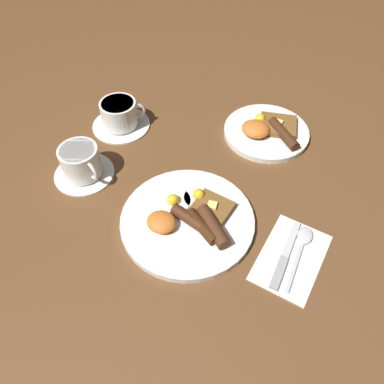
{
  "coord_description": "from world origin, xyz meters",
  "views": [
    {
      "loc": [
        0.2,
        -0.43,
        0.66
      ],
      "look_at": [
        -0.02,
        0.06,
        0.03
      ],
      "focal_mm": 35.0,
      "sensor_mm": 36.0,
      "label": 1
    }
  ],
  "objects_px": {
    "teacup_near": "(82,164)",
    "spoon": "(303,242)",
    "breakfast_plate_far": "(267,131)",
    "knife": "(284,258)",
    "teacup_far": "(120,116)",
    "breakfast_plate_near": "(189,219)"
  },
  "relations": [
    {
      "from": "knife",
      "to": "breakfast_plate_far",
      "type": "bearing_deg",
      "value": 23.81
    },
    {
      "from": "teacup_near",
      "to": "spoon",
      "type": "xyz_separation_m",
      "value": [
        0.52,
        0.02,
        -0.03
      ]
    },
    {
      "from": "teacup_far",
      "to": "breakfast_plate_near",
      "type": "bearing_deg",
      "value": -36.26
    },
    {
      "from": "breakfast_plate_near",
      "to": "spoon",
      "type": "relative_size",
      "value": 1.79
    },
    {
      "from": "breakfast_plate_far",
      "to": "teacup_near",
      "type": "xyz_separation_m",
      "value": [
        -0.36,
        -0.32,
        0.02
      ]
    },
    {
      "from": "teacup_near",
      "to": "spoon",
      "type": "relative_size",
      "value": 0.89
    },
    {
      "from": "teacup_far",
      "to": "knife",
      "type": "distance_m",
      "value": 0.56
    },
    {
      "from": "teacup_near",
      "to": "teacup_far",
      "type": "height_order",
      "value": "teacup_near"
    },
    {
      "from": "teacup_far",
      "to": "spoon",
      "type": "height_order",
      "value": "teacup_far"
    },
    {
      "from": "breakfast_plate_near",
      "to": "teacup_far",
      "type": "bearing_deg",
      "value": 143.74
    },
    {
      "from": "knife",
      "to": "teacup_near",
      "type": "bearing_deg",
      "value": 87.96
    },
    {
      "from": "breakfast_plate_far",
      "to": "teacup_near",
      "type": "relative_size",
      "value": 1.56
    },
    {
      "from": "breakfast_plate_far",
      "to": "teacup_near",
      "type": "bearing_deg",
      "value": -138.32
    },
    {
      "from": "breakfast_plate_far",
      "to": "teacup_near",
      "type": "height_order",
      "value": "teacup_near"
    },
    {
      "from": "knife",
      "to": "teacup_far",
      "type": "bearing_deg",
      "value": 67.92
    },
    {
      "from": "breakfast_plate_far",
      "to": "spoon",
      "type": "height_order",
      "value": "breakfast_plate_far"
    },
    {
      "from": "teacup_near",
      "to": "breakfast_plate_near",
      "type": "bearing_deg",
      "value": -5.43
    },
    {
      "from": "teacup_near",
      "to": "knife",
      "type": "distance_m",
      "value": 0.5
    },
    {
      "from": "breakfast_plate_near",
      "to": "teacup_far",
      "type": "distance_m",
      "value": 0.37
    },
    {
      "from": "breakfast_plate_near",
      "to": "spoon",
      "type": "xyz_separation_m",
      "value": [
        0.24,
        0.04,
        -0.0
      ]
    },
    {
      "from": "teacup_far",
      "to": "teacup_near",
      "type": "bearing_deg",
      "value": -86.16
    },
    {
      "from": "breakfast_plate_far",
      "to": "knife",
      "type": "distance_m",
      "value": 0.38
    }
  ]
}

